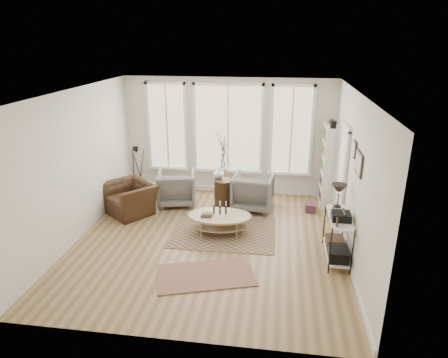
% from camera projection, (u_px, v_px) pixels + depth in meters
% --- Properties ---
extents(room, '(5.50, 5.54, 2.90)m').
position_uv_depth(room, '(210.00, 172.00, 7.42)').
color(room, '#9D7C4F').
rests_on(room, ground).
extents(bay_window, '(4.14, 0.12, 2.24)m').
position_uv_depth(bay_window, '(228.00, 131.00, 9.86)').
color(bay_window, '#D2C082').
rests_on(bay_window, ground).
extents(door, '(0.09, 1.06, 2.22)m').
position_uv_depth(door, '(341.00, 175.00, 8.23)').
color(door, silver).
rests_on(door, ground).
extents(bookcase, '(0.31, 0.85, 2.06)m').
position_uv_depth(bookcase, '(329.00, 166.00, 9.30)').
color(bookcase, white).
rests_on(bookcase, ground).
extents(low_shelf, '(0.38, 1.08, 1.30)m').
position_uv_depth(low_shelf, '(338.00, 233.00, 7.11)').
color(low_shelf, white).
rests_on(low_shelf, ground).
extents(wall_art, '(0.04, 0.88, 0.44)m').
position_uv_depth(wall_art, '(358.00, 159.00, 6.65)').
color(wall_art, black).
rests_on(wall_art, ground).
extents(rug_main, '(2.13, 1.61, 0.01)m').
position_uv_depth(rug_main, '(224.00, 232.00, 8.21)').
color(rug_main, brown).
rests_on(rug_main, ground).
extents(rug_runner, '(1.82, 1.35, 0.01)m').
position_uv_depth(rug_runner, '(206.00, 275.00, 6.74)').
color(rug_runner, brown).
rests_on(rug_runner, ground).
extents(coffee_table, '(1.33, 0.89, 0.59)m').
position_uv_depth(coffee_table, '(219.00, 219.00, 8.09)').
color(coffee_table, tan).
rests_on(coffee_table, ground).
extents(armchair_left, '(1.03, 1.05, 0.81)m').
position_uv_depth(armchair_left, '(177.00, 188.00, 9.51)').
color(armchair_left, slate).
rests_on(armchair_left, ground).
extents(armchair_right, '(0.98, 1.00, 0.84)m').
position_uv_depth(armchair_right, '(253.00, 191.00, 9.25)').
color(armchair_right, slate).
rests_on(armchair_right, ground).
extents(side_table, '(0.43, 0.43, 1.79)m').
position_uv_depth(side_table, '(223.00, 171.00, 9.25)').
color(side_table, '#372112').
rests_on(side_table, ground).
extents(vase, '(0.27, 0.27, 0.25)m').
position_uv_depth(vase, '(219.00, 173.00, 9.42)').
color(vase, silver).
rests_on(vase, side_table).
extents(accent_chair, '(1.42, 1.40, 0.70)m').
position_uv_depth(accent_chair, '(130.00, 198.00, 9.05)').
color(accent_chair, '#372112').
rests_on(accent_chair, ground).
extents(tripod_camera, '(0.46, 0.46, 1.30)m').
position_uv_depth(tripod_camera, '(138.00, 174.00, 9.83)').
color(tripod_camera, black).
rests_on(tripod_camera, ground).
extents(book_stack_near, '(0.23, 0.29, 0.18)m').
position_uv_depth(book_stack_near, '(310.00, 207.00, 9.20)').
color(book_stack_near, maroon).
rests_on(book_stack_near, ground).
extents(book_stack_far, '(0.18, 0.23, 0.15)m').
position_uv_depth(book_stack_far, '(310.00, 209.00, 9.17)').
color(book_stack_far, maroon).
rests_on(book_stack_far, ground).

